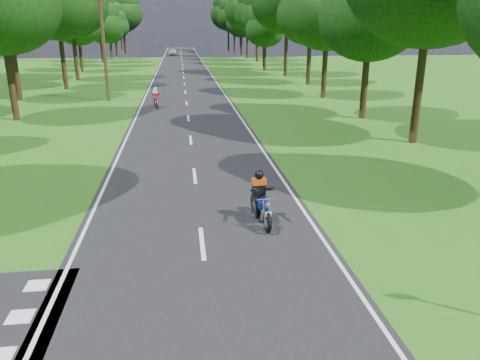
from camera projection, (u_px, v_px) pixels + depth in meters
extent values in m
plane|color=#2E5E15|center=(206.00, 282.00, 10.71)|extent=(160.00, 160.00, 0.00)
cube|color=black|center=(183.00, 73.00, 57.79)|extent=(7.00, 140.00, 0.02)
cube|color=silver|center=(202.00, 243.00, 12.58)|extent=(0.12, 2.00, 0.01)
cube|color=silver|center=(195.00, 175.00, 18.23)|extent=(0.12, 2.00, 0.01)
cube|color=silver|center=(191.00, 140.00, 23.88)|extent=(0.12, 2.00, 0.01)
cube|color=silver|center=(188.00, 118.00, 29.54)|extent=(0.12, 2.00, 0.01)
cube|color=silver|center=(187.00, 103.00, 35.19)|extent=(0.12, 2.00, 0.01)
cube|color=silver|center=(185.00, 92.00, 40.84)|extent=(0.12, 2.00, 0.01)
cube|color=silver|center=(184.00, 84.00, 46.49)|extent=(0.12, 2.00, 0.01)
cube|color=silver|center=(184.00, 78.00, 52.14)|extent=(0.12, 2.00, 0.01)
cube|color=silver|center=(183.00, 73.00, 57.79)|extent=(0.12, 2.00, 0.01)
cube|color=silver|center=(183.00, 68.00, 63.44)|extent=(0.12, 2.00, 0.01)
cube|color=silver|center=(182.00, 65.00, 69.09)|extent=(0.12, 2.00, 0.01)
cube|color=silver|center=(182.00, 62.00, 74.74)|extent=(0.12, 2.00, 0.01)
cube|color=silver|center=(182.00, 59.00, 80.39)|extent=(0.12, 2.00, 0.01)
cube|color=silver|center=(181.00, 57.00, 86.04)|extent=(0.12, 2.00, 0.01)
cube|color=silver|center=(181.00, 55.00, 91.69)|extent=(0.12, 2.00, 0.01)
cube|color=silver|center=(181.00, 53.00, 97.34)|extent=(0.12, 2.00, 0.01)
cube|color=silver|center=(181.00, 52.00, 102.99)|extent=(0.12, 2.00, 0.01)
cube|color=silver|center=(181.00, 50.00, 108.64)|extent=(0.12, 2.00, 0.01)
cube|color=silver|center=(181.00, 49.00, 114.29)|extent=(0.12, 2.00, 0.01)
cube|color=silver|center=(180.00, 48.00, 119.94)|extent=(0.12, 2.00, 0.01)
cube|color=silver|center=(156.00, 73.00, 57.39)|extent=(0.10, 140.00, 0.01)
cube|color=silver|center=(210.00, 72.00, 58.18)|extent=(0.10, 140.00, 0.01)
cube|color=silver|center=(20.00, 317.00, 9.40)|extent=(0.50, 0.50, 0.01)
cube|color=silver|center=(37.00, 285.00, 10.53)|extent=(0.50, 0.50, 0.01)
cylinder|color=black|center=(12.00, 88.00, 28.38)|extent=(0.40, 0.40, 3.91)
cylinder|color=black|center=(17.00, 76.00, 36.06)|extent=(0.40, 0.40, 3.79)
ellipsoid|color=black|center=(7.00, 11.00, 34.59)|extent=(6.64, 6.64, 5.64)
cylinder|color=black|center=(64.00, 65.00, 42.26)|extent=(0.40, 0.40, 4.32)
ellipsoid|color=black|center=(56.00, 2.00, 40.59)|extent=(7.56, 7.56, 6.42)
cylinder|color=black|center=(76.00, 59.00, 49.26)|extent=(0.40, 0.40, 4.40)
ellipsoid|color=black|center=(70.00, 4.00, 47.55)|extent=(7.71, 7.71, 6.55)
cylinder|color=black|center=(81.00, 59.00, 58.41)|extent=(0.40, 0.40, 3.20)
ellipsoid|color=black|center=(78.00, 26.00, 57.17)|extent=(5.60, 5.60, 4.76)
ellipsoid|color=black|center=(76.00, 12.00, 56.68)|extent=(4.80, 4.80, 4.08)
cylinder|color=black|center=(105.00, 55.00, 65.57)|extent=(0.40, 0.40, 3.22)
ellipsoid|color=black|center=(102.00, 25.00, 64.32)|extent=(5.64, 5.64, 4.79)
ellipsoid|color=black|center=(101.00, 13.00, 63.83)|extent=(4.83, 4.83, 4.11)
ellipsoid|color=black|center=(100.00, 1.00, 63.33)|extent=(3.62, 3.62, 3.08)
cylinder|color=black|center=(102.00, 51.00, 72.63)|extent=(0.40, 0.40, 3.61)
ellipsoid|color=black|center=(99.00, 21.00, 71.24)|extent=(6.31, 6.31, 5.37)
ellipsoid|color=black|center=(98.00, 8.00, 70.68)|extent=(5.41, 5.41, 4.60)
cylinder|color=black|center=(111.00, 51.00, 80.19)|extent=(0.40, 0.40, 2.67)
ellipsoid|color=black|center=(110.00, 31.00, 79.16)|extent=(4.67, 4.67, 3.97)
ellipsoid|color=black|center=(109.00, 23.00, 78.75)|extent=(4.00, 4.00, 3.40)
ellipsoid|color=black|center=(108.00, 15.00, 78.34)|extent=(3.00, 3.00, 2.55)
cylinder|color=black|center=(116.00, 48.00, 88.73)|extent=(0.40, 0.40, 3.09)
ellipsoid|color=black|center=(115.00, 27.00, 87.53)|extent=(5.40, 5.40, 4.59)
ellipsoid|color=black|center=(114.00, 18.00, 87.06)|extent=(4.63, 4.63, 3.93)
ellipsoid|color=black|center=(113.00, 10.00, 86.58)|extent=(3.47, 3.47, 2.95)
cylinder|color=black|center=(125.00, 43.00, 94.75)|extent=(0.40, 0.40, 4.48)
ellipsoid|color=black|center=(123.00, 14.00, 93.02)|extent=(7.84, 7.84, 6.66)
ellipsoid|color=black|center=(122.00, 2.00, 92.33)|extent=(6.72, 6.72, 5.71)
cylinder|color=black|center=(125.00, 42.00, 103.14)|extent=(0.40, 0.40, 4.09)
ellipsoid|color=black|center=(123.00, 18.00, 101.55)|extent=(7.16, 7.16, 6.09)
ellipsoid|color=black|center=(122.00, 8.00, 100.93)|extent=(6.14, 6.14, 5.22)
cylinder|color=black|center=(418.00, 97.00, 22.79)|extent=(0.40, 0.40, 4.56)
cylinder|color=black|center=(364.00, 90.00, 29.06)|extent=(0.40, 0.40, 3.49)
ellipsoid|color=black|center=(370.00, 17.00, 27.70)|extent=(6.12, 6.12, 5.20)
cylinder|color=black|center=(324.00, 75.00, 37.41)|extent=(0.40, 0.40, 3.69)
ellipsoid|color=black|center=(328.00, 14.00, 35.98)|extent=(6.46, 6.46, 5.49)
cylinder|color=black|center=(309.00, 65.00, 45.86)|extent=(0.40, 0.40, 3.74)
ellipsoid|color=black|center=(311.00, 15.00, 44.41)|extent=(6.55, 6.55, 5.57)
cylinder|color=black|center=(286.00, 55.00, 53.48)|extent=(0.40, 0.40, 4.64)
ellipsoid|color=black|center=(287.00, 2.00, 51.68)|extent=(8.12, 8.12, 6.91)
cylinder|color=black|center=(265.00, 59.00, 60.40)|extent=(0.40, 0.40, 2.91)
ellipsoid|color=black|center=(265.00, 30.00, 59.27)|extent=(5.09, 5.09, 4.33)
ellipsoid|color=black|center=(265.00, 18.00, 58.82)|extent=(4.36, 4.36, 3.71)
ellipsoid|color=black|center=(266.00, 6.00, 58.38)|extent=(3.27, 3.27, 2.78)
cylinder|color=black|center=(264.00, 52.00, 67.43)|extent=(0.40, 0.40, 3.88)
ellipsoid|color=black|center=(265.00, 17.00, 65.93)|extent=(6.78, 6.78, 5.77)
ellipsoid|color=black|center=(265.00, 3.00, 65.33)|extent=(5.81, 5.81, 4.94)
cylinder|color=black|center=(257.00, 48.00, 75.40)|extent=(0.40, 0.40, 4.18)
ellipsoid|color=black|center=(257.00, 14.00, 73.78)|extent=(7.31, 7.31, 6.21)
ellipsoid|color=black|center=(257.00, 1.00, 73.14)|extent=(6.27, 6.27, 5.33)
cylinder|color=black|center=(247.00, 44.00, 83.73)|extent=(0.40, 0.40, 4.63)
ellipsoid|color=black|center=(247.00, 11.00, 81.94)|extent=(8.11, 8.11, 6.89)
cylinder|color=black|center=(242.00, 46.00, 90.78)|extent=(0.40, 0.40, 3.36)
ellipsoid|color=black|center=(242.00, 24.00, 89.48)|extent=(5.88, 5.88, 5.00)
ellipsoid|color=black|center=(242.00, 15.00, 88.96)|extent=(5.04, 5.04, 4.29)
ellipsoid|color=black|center=(242.00, 6.00, 88.44)|extent=(3.78, 3.78, 3.21)
cylinder|color=black|center=(234.00, 43.00, 97.41)|extent=(0.40, 0.40, 4.09)
ellipsoid|color=black|center=(234.00, 18.00, 95.82)|extent=(7.15, 7.15, 6.08)
ellipsoid|color=black|center=(234.00, 7.00, 95.20)|extent=(6.13, 6.13, 5.21)
cylinder|color=black|center=(228.00, 41.00, 104.60)|extent=(0.40, 0.40, 4.48)
ellipsoid|color=black|center=(228.00, 15.00, 102.86)|extent=(7.84, 7.84, 6.66)
ellipsoid|color=black|center=(228.00, 4.00, 102.17)|extent=(6.72, 6.72, 5.71)
cylinder|color=black|center=(122.00, 41.00, 112.03)|extent=(0.40, 0.40, 3.84)
ellipsoid|color=black|center=(120.00, 21.00, 110.54)|extent=(6.72, 6.72, 5.71)
ellipsoid|color=black|center=(119.00, 12.00, 109.95)|extent=(5.76, 5.76, 4.90)
ellipsoid|color=black|center=(119.00, 4.00, 109.36)|extent=(4.32, 4.32, 3.67)
cylinder|color=black|center=(240.00, 40.00, 117.31)|extent=(0.40, 0.40, 4.16)
ellipsoid|color=black|center=(240.00, 18.00, 115.69)|extent=(7.28, 7.28, 6.19)
ellipsoid|color=black|center=(240.00, 10.00, 115.06)|extent=(6.24, 6.24, 5.30)
ellipsoid|color=black|center=(240.00, 1.00, 114.42)|extent=(4.68, 4.68, 3.98)
cylinder|color=black|center=(104.00, 45.00, 97.71)|extent=(0.40, 0.40, 3.52)
ellipsoid|color=black|center=(102.00, 23.00, 96.35)|extent=(6.16, 6.16, 5.24)
ellipsoid|color=black|center=(101.00, 14.00, 95.81)|extent=(5.28, 5.28, 4.49)
ellipsoid|color=black|center=(100.00, 5.00, 95.27)|extent=(3.96, 3.96, 3.37)
cylinder|color=black|center=(257.00, 41.00, 104.31)|extent=(0.40, 0.40, 4.48)
ellipsoid|color=black|center=(257.00, 15.00, 102.57)|extent=(7.84, 7.84, 6.66)
ellipsoid|color=black|center=(258.00, 4.00, 101.89)|extent=(6.72, 6.72, 5.71)
cylinder|color=#382616|center=(104.00, 48.00, 35.10)|extent=(0.26, 0.26, 8.00)
cube|color=#382616|center=(100.00, 1.00, 34.06)|extent=(1.20, 0.10, 0.10)
imported|color=silver|center=(173.00, 52.00, 90.18)|extent=(1.67, 3.98, 1.34)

